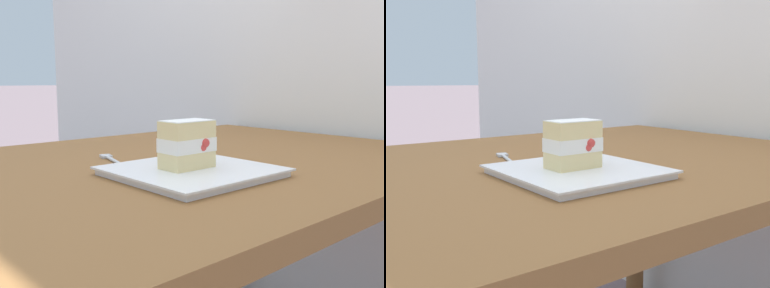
{
  "view_description": "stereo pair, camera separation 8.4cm",
  "coord_description": "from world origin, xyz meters",
  "views": [
    {
      "loc": [
        0.65,
        0.77,
        0.91
      ],
      "look_at": [
        0.09,
        0.16,
        0.79
      ],
      "focal_mm": 41.23,
      "sensor_mm": 36.0,
      "label": 1
    },
    {
      "loc": [
        0.58,
        0.82,
        0.91
      ],
      "look_at": [
        0.09,
        0.16,
        0.79
      ],
      "focal_mm": 41.23,
      "sensor_mm": 36.0,
      "label": 2
    }
  ],
  "objects": [
    {
      "name": "patio_table",
      "position": [
        0.0,
        0.0,
        0.63
      ],
      "size": [
        1.38,
        0.95,
        0.73
      ],
      "color": "brown",
      "rests_on": "ground"
    },
    {
      "name": "dessert_plate",
      "position": [
        0.09,
        0.16,
        0.73
      ],
      "size": [
        0.28,
        0.28,
        0.02
      ],
      "color": "white",
      "rests_on": "patio_table"
    },
    {
      "name": "cake_slice",
      "position": [
        0.1,
        0.15,
        0.79
      ],
      "size": [
        0.1,
        0.07,
        0.09
      ],
      "color": "#EAD18C",
      "rests_on": "dessert_plate"
    },
    {
      "name": "dessert_fork",
      "position": [
        0.12,
        -0.07,
        0.73
      ],
      "size": [
        0.06,
        0.17,
        0.01
      ],
      "color": "silver",
      "rests_on": "patio_table"
    },
    {
      "name": "diner_person",
      "position": [
        -1.02,
        -0.14,
        1.11
      ],
      "size": [
        0.63,
        0.49,
        1.67
      ],
      "color": "#452855",
      "rests_on": "ground"
    }
  ]
}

